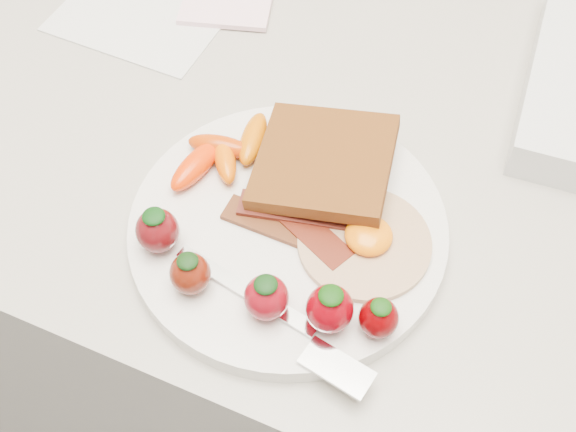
% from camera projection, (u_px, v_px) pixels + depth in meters
% --- Properties ---
extents(counter, '(2.00, 0.60, 0.90)m').
position_uv_depth(counter, '(334.00, 333.00, 1.06)').
color(counter, gray).
rests_on(counter, ground).
extents(plate, '(0.27, 0.27, 0.02)m').
position_uv_depth(plate, '(288.00, 229.00, 0.61)').
color(plate, silver).
rests_on(plate, counter).
extents(toast_lower, '(0.11, 0.11, 0.01)m').
position_uv_depth(toast_lower, '(320.00, 167.00, 0.63)').
color(toast_lower, '#4B2605').
rests_on(toast_lower, plate).
extents(toast_upper, '(0.13, 0.13, 0.03)m').
position_uv_depth(toast_upper, '(324.00, 161.00, 0.62)').
color(toast_upper, '#461909').
rests_on(toast_upper, toast_lower).
extents(fried_egg, '(0.12, 0.12, 0.02)m').
position_uv_depth(fried_egg, '(365.00, 241.00, 0.59)').
color(fried_egg, beige).
rests_on(fried_egg, plate).
extents(bacon_strips, '(0.12, 0.07, 0.01)m').
position_uv_depth(bacon_strips, '(294.00, 221.00, 0.60)').
color(bacon_strips, '#421708').
rests_on(bacon_strips, plate).
extents(baby_carrots, '(0.07, 0.11, 0.02)m').
position_uv_depth(baby_carrots, '(223.00, 152.00, 0.64)').
color(baby_carrots, '#B93602').
rests_on(baby_carrots, plate).
extents(strawberries, '(0.22, 0.06, 0.04)m').
position_uv_depth(strawberries, '(258.00, 283.00, 0.55)').
color(strawberries, '#510A0D').
rests_on(strawberries, plate).
extents(fork, '(0.18, 0.07, 0.00)m').
position_uv_depth(fork, '(286.00, 324.00, 0.55)').
color(fork, silver).
rests_on(fork, plate).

